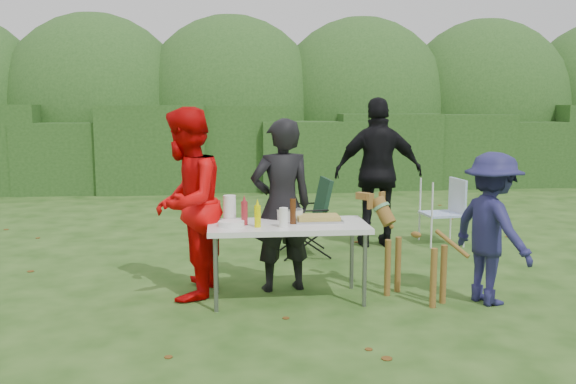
{
  "coord_description": "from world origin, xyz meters",
  "views": [
    {
      "loc": [
        -0.25,
        -5.37,
        1.85
      ],
      "look_at": [
        0.39,
        0.52,
        1.0
      ],
      "focal_mm": 38.0,
      "sensor_mm": 36.0,
      "label": 1
    }
  ],
  "objects": [
    {
      "name": "cup_stack",
      "position": [
        0.3,
        0.07,
        0.83
      ],
      "size": [
        0.08,
        0.08,
        0.18
      ],
      "primitive_type": "cylinder",
      "color": "white",
      "rests_on": "folding_table"
    },
    {
      "name": "camping_chair",
      "position": [
        0.76,
        1.94,
        0.48
      ],
      "size": [
        0.65,
        0.65,
        0.97
      ],
      "primitive_type": null,
      "rotation": [
        0.0,
        0.0,
        3.21
      ],
      "color": "#183625",
      "rests_on": "ground"
    },
    {
      "name": "shrub_backdrop",
      "position": [
        0.0,
        9.6,
        1.6
      ],
      "size": [
        20.0,
        2.6,
        3.2
      ],
      "primitive_type": "ellipsoid",
      "color": "#3D6628",
      "rests_on": "ground"
    },
    {
      "name": "beer_bottle",
      "position": [
        0.41,
        0.22,
        0.86
      ],
      "size": [
        0.06,
        0.06,
        0.24
      ],
      "primitive_type": "cylinder",
      "color": "#47230F",
      "rests_on": "folding_table"
    },
    {
      "name": "folding_table",
      "position": [
        0.36,
        0.23,
        0.69
      ],
      "size": [
        1.5,
        0.7,
        0.74
      ],
      "color": "silver",
      "rests_on": "ground"
    },
    {
      "name": "paper_towel_roll",
      "position": [
        -0.18,
        0.35,
        0.87
      ],
      "size": [
        0.12,
        0.12,
        0.26
      ],
      "primitive_type": "cylinder",
      "color": "white",
      "rests_on": "folding_table"
    },
    {
      "name": "ground",
      "position": [
        0.0,
        0.0,
        0.0
      ],
      "size": [
        80.0,
        80.0,
        0.0
      ],
      "primitive_type": "plane",
      "color": "#1E4211"
    },
    {
      "name": "person_cook",
      "position": [
        0.33,
        0.56,
        0.86
      ],
      "size": [
        0.69,
        0.52,
        1.72
      ],
      "primitive_type": "imported",
      "rotation": [
        0.0,
        0.0,
        3.33
      ],
      "color": "black",
      "rests_on": "ground"
    },
    {
      "name": "ketchup_bottle",
      "position": [
        -0.05,
        0.22,
        0.85
      ],
      "size": [
        0.06,
        0.06,
        0.22
      ],
      "primitive_type": "cylinder",
      "color": "maroon",
      "rests_on": "folding_table"
    },
    {
      "name": "pasta_bowl",
      "position": [
        0.4,
        0.45,
        0.79
      ],
      "size": [
        0.26,
        0.26,
        0.1
      ],
      "primitive_type": "cylinder",
      "color": "silver",
      "rests_on": "folding_table"
    },
    {
      "name": "food_tray",
      "position": [
        0.66,
        0.32,
        0.75
      ],
      "size": [
        0.45,
        0.3,
        0.02
      ],
      "primitive_type": "cube",
      "color": "#B7B7BA",
      "rests_on": "folding_table"
    },
    {
      "name": "lawn_chair",
      "position": [
        2.66,
        2.37,
        0.44
      ],
      "size": [
        0.57,
        0.57,
        0.88
      ],
      "primitive_type": null,
      "rotation": [
        0.0,
        0.0,
        3.24
      ],
      "color": "#5983D8",
      "rests_on": "ground"
    },
    {
      "name": "dog",
      "position": [
        1.57,
        0.11,
        0.48
      ],
      "size": [
        0.96,
        1.04,
        0.96
      ],
      "primitive_type": null,
      "rotation": [
        0.0,
        0.0,
        2.26
      ],
      "color": "brown",
      "rests_on": "ground"
    },
    {
      "name": "mustard_bottle",
      "position": [
        0.07,
        0.1,
        0.84
      ],
      "size": [
        0.06,
        0.06,
        0.2
      ],
      "primitive_type": "cylinder",
      "color": "#DBDE00",
      "rests_on": "folding_table"
    },
    {
      "name": "person_black_puffy",
      "position": [
        1.77,
        2.33,
        0.97
      ],
      "size": [
        1.17,
        0.55,
        1.95
      ],
      "primitive_type": "imported",
      "rotation": [
        0.0,
        0.0,
        3.08
      ],
      "color": "black",
      "rests_on": "ground"
    },
    {
      "name": "child",
      "position": [
        2.24,
        -0.05,
        0.71
      ],
      "size": [
        0.8,
        1.04,
        1.42
      ],
      "primitive_type": "imported",
      "rotation": [
        0.0,
        0.0,
        1.9
      ],
      "color": "#1F1E4F",
      "rests_on": "ground"
    },
    {
      "name": "person_red_jacket",
      "position": [
        -0.59,
        0.44,
        0.92
      ],
      "size": [
        0.87,
        1.02,
        1.83
      ],
      "primitive_type": "imported",
      "rotation": [
        0.0,
        0.0,
        -1.79
      ],
      "color": "red",
      "rests_on": "ground"
    },
    {
      "name": "focaccia_bread",
      "position": [
        0.66,
        0.32,
        0.78
      ],
      "size": [
        0.4,
        0.26,
        0.04
      ],
      "primitive_type": "cube",
      "color": "#B79F46",
      "rests_on": "food_tray"
    },
    {
      "name": "plate_stack",
      "position": [
        -0.17,
        0.16,
        0.77
      ],
      "size": [
        0.24,
        0.24,
        0.05
      ],
      "primitive_type": "cylinder",
      "color": "white",
      "rests_on": "folding_table"
    },
    {
      "name": "hedge_row",
      "position": [
        0.0,
        8.0,
        0.85
      ],
      "size": [
        22.0,
        1.4,
        1.7
      ],
      "primitive_type": "cube",
      "color": "#23471C",
      "rests_on": "ground"
    }
  ]
}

